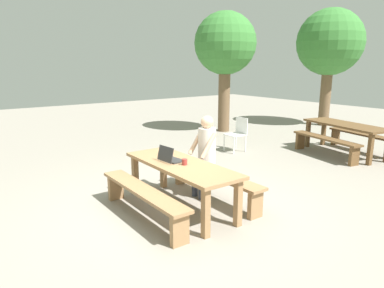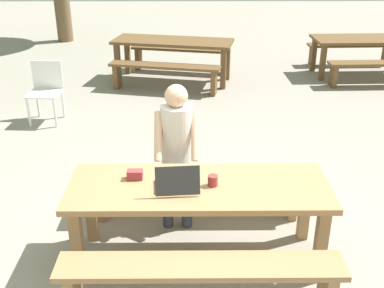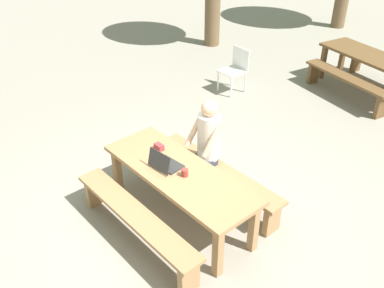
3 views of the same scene
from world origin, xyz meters
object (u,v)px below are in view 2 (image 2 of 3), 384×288
at_px(picnic_table_rear, 173,46).
at_px(person_seated, 177,145).
at_px(picnic_table_front, 199,196).
at_px(laptop, 177,184).
at_px(picnic_table_mid, 365,43).
at_px(coffee_mug, 213,181).
at_px(plastic_chair, 46,90).
at_px(small_pouch, 135,175).

bearing_deg(picnic_table_rear, person_seated, -75.80).
distance_m(picnic_table_front, laptop, 0.25).
bearing_deg(picnic_table_rear, laptop, -75.91).
distance_m(picnic_table_front, picnic_table_mid, 6.33).
distance_m(laptop, coffee_mug, 0.29).
distance_m(laptop, picnic_table_rear, 5.20).
relative_size(coffee_mug, picnic_table_mid, 0.05).
bearing_deg(picnic_table_rear, coffee_mug, -72.71).
xyz_separation_m(picnic_table_front, plastic_chair, (-2.14, 3.21, -0.15)).
bearing_deg(small_pouch, picnic_table_front, -11.86).
bearing_deg(laptop, picnic_table_front, -160.76).
distance_m(picnic_table_front, person_seated, 0.67).
height_order(person_seated, plastic_chair, person_seated).
xyz_separation_m(person_seated, picnic_table_mid, (3.40, 4.84, -0.18)).
bearing_deg(coffee_mug, person_seated, 115.69).
xyz_separation_m(picnic_table_front, laptop, (-0.17, -0.08, 0.16)).
distance_m(small_pouch, picnic_table_mid, 6.53).
height_order(laptop, coffee_mug, laptop).
bearing_deg(plastic_chair, picnic_table_rear, 50.47).
bearing_deg(picnic_table_rear, picnic_table_mid, 17.51).
relative_size(picnic_table_mid, picnic_table_rear, 0.87).
xyz_separation_m(person_seated, plastic_chair, (-1.95, 2.59, -0.32)).
height_order(plastic_chair, picnic_table_mid, plastic_chair).
distance_m(picnic_table_front, plastic_chair, 3.86).
bearing_deg(coffee_mug, picnic_table_front, 176.76).
height_order(small_pouch, coffee_mug, coffee_mug).
xyz_separation_m(person_seated, picnic_table_rear, (-0.17, 4.50, -0.14)).
distance_m(picnic_table_front, coffee_mug, 0.18).
xyz_separation_m(laptop, coffee_mug, (0.28, 0.07, -0.01)).
distance_m(laptop, plastic_chair, 3.84).
distance_m(coffee_mug, plastic_chair, 3.93).
bearing_deg(picnic_table_mid, picnic_table_rear, -176.27).
height_order(picnic_table_front, small_pouch, small_pouch).
xyz_separation_m(small_pouch, coffee_mug, (0.64, -0.12, 0.01)).
distance_m(coffee_mug, person_seated, 0.70).
xyz_separation_m(small_pouch, plastic_chair, (-1.61, 3.10, -0.29)).
distance_m(person_seated, picnic_table_rear, 4.50).
relative_size(small_pouch, person_seated, 0.09).
xyz_separation_m(laptop, small_pouch, (-0.35, 0.19, -0.02)).
bearing_deg(picnic_table_front, laptop, -156.00).
xyz_separation_m(coffee_mug, picnic_table_mid, (3.10, 5.47, -0.16)).
bearing_deg(plastic_chair, person_seated, -49.64).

